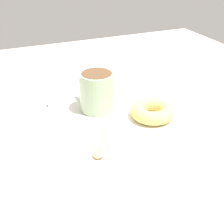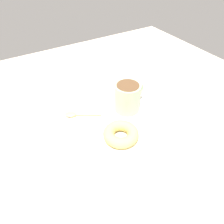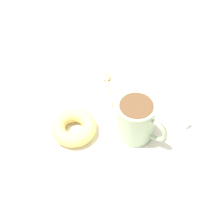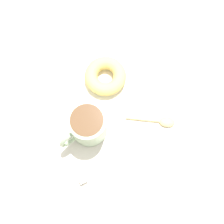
# 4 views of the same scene
# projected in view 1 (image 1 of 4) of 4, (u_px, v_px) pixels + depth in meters

# --- Properties ---
(ground_plane) EXTENTS (1.20, 1.20, 0.02)m
(ground_plane) POSITION_uv_depth(u_px,v_px,m) (117.00, 118.00, 0.73)
(ground_plane) COLOR beige
(napkin) EXTENTS (0.38, 0.38, 0.00)m
(napkin) POSITION_uv_depth(u_px,v_px,m) (112.00, 120.00, 0.69)
(napkin) COLOR white
(napkin) RESTS_ON ground_plane
(coffee_cup) EXTENTS (0.08, 0.11, 0.09)m
(coffee_cup) POSITION_uv_depth(u_px,v_px,m) (97.00, 90.00, 0.72)
(coffee_cup) COLOR #9EB793
(coffee_cup) RESTS_ON napkin
(donut) EXTENTS (0.10, 0.10, 0.03)m
(donut) POSITION_uv_depth(u_px,v_px,m) (152.00, 111.00, 0.70)
(donut) COLOR #E5C66B
(donut) RESTS_ON napkin
(spoon) EXTENTS (0.07, 0.11, 0.01)m
(spoon) POSITION_uv_depth(u_px,v_px,m) (100.00, 148.00, 0.59)
(spoon) COLOR #D8B772
(spoon) RESTS_ON napkin
(sugar_cube) EXTENTS (0.02, 0.02, 0.02)m
(sugar_cube) POSITION_uv_depth(u_px,v_px,m) (51.00, 103.00, 0.75)
(sugar_cube) COLOR white
(sugar_cube) RESTS_ON napkin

